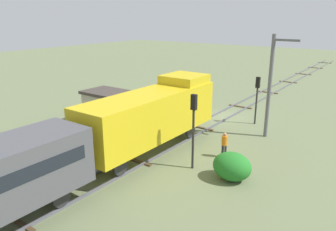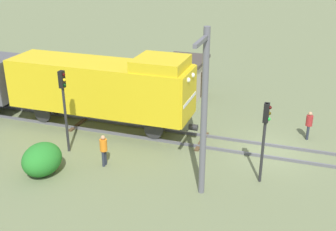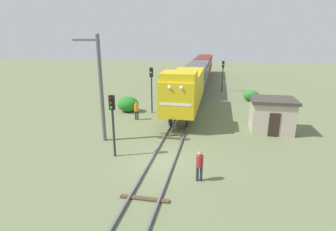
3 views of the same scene
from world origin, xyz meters
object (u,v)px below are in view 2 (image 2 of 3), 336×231
locomotive (103,85)px  catenary_mast (204,111)px  traffic_signal_near (265,128)px  worker_by_signal (104,148)px  traffic_signal_mid (64,97)px  relay_hut (185,76)px  worker_near_track (309,123)px

locomotive → catenary_mast: bearing=-124.4°
traffic_signal_near → worker_by_signal: 8.06m
traffic_signal_mid → relay_hut: size_ratio=1.31×
worker_by_signal → relay_hut: relay_hut is taller
traffic_signal_near → relay_hut: (10.70, 6.96, -1.42)m
traffic_signal_near → worker_near_track: size_ratio=2.37×
locomotive → worker_by_signal: 5.00m
traffic_signal_mid → catenary_mast: (-1.66, -7.92, 0.90)m
locomotive → catenary_mast: size_ratio=1.52×
traffic_signal_mid → locomotive: bearing=-8.6°
relay_hut → traffic_signal_near: bearing=-147.0°
worker_by_signal → relay_hut: size_ratio=0.49×
worker_near_track → relay_hut: bearing=55.7°
locomotive → worker_near_track: (2.40, -11.85, -1.78)m
locomotive → worker_near_track: 12.22m
locomotive → relay_hut: (7.50, -2.89, -1.38)m
traffic_signal_mid → traffic_signal_near: bearing=-88.9°
traffic_signal_mid → catenary_mast: catenary_mast is taller
locomotive → worker_by_signal: size_ratio=6.82×
traffic_signal_mid → relay_hut: traffic_signal_mid is taller
locomotive → catenary_mast: (-5.06, -7.40, 1.29)m
worker_near_track → worker_by_signal: same height
traffic_signal_near → catenary_mast: catenary_mast is taller
relay_hut → worker_near_track: bearing=-119.7°
traffic_signal_mid → worker_by_signal: 3.46m
catenary_mast → relay_hut: bearing=19.8°
traffic_signal_near → traffic_signal_mid: size_ratio=0.88×
worker_by_signal → locomotive: bearing=106.0°
worker_near_track → relay_hut: relay_hut is taller
traffic_signal_near → relay_hut: traffic_signal_near is taller
worker_by_signal → relay_hut: 11.74m
traffic_signal_mid → worker_by_signal: size_ratio=2.69×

